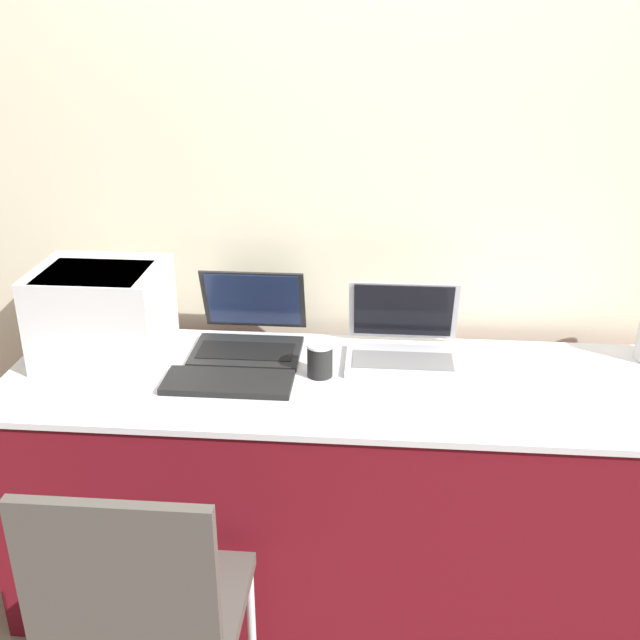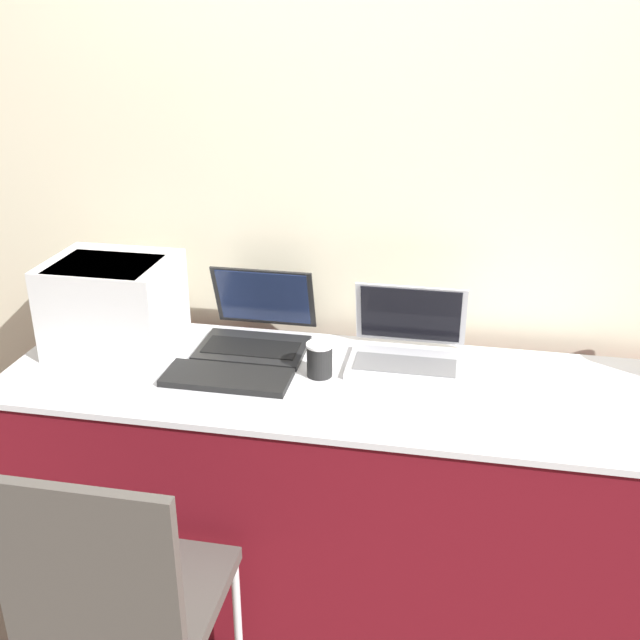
{
  "view_description": "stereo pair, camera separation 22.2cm",
  "coord_description": "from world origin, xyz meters",
  "px_view_note": "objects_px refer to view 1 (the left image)",
  "views": [
    {
      "loc": [
        0.06,
        -1.68,
        1.86
      ],
      "look_at": [
        -0.11,
        0.35,
        0.97
      ],
      "focal_mm": 42.0,
      "sensor_mm": 36.0,
      "label": 1
    },
    {
      "loc": [
        0.28,
        -1.65,
        1.86
      ],
      "look_at": [
        -0.11,
        0.35,
        0.97
      ],
      "focal_mm": 42.0,
      "sensor_mm": 36.0,
      "label": 2
    }
  ],
  "objects_px": {
    "printer": "(102,310)",
    "chair": "(143,610)",
    "laptop_left": "(249,332)",
    "laptop_right": "(403,343)",
    "external_keyboard": "(228,382)",
    "coffee_cup": "(320,360)"
  },
  "relations": [
    {
      "from": "laptop_left",
      "to": "coffee_cup",
      "type": "xyz_separation_m",
      "value": [
        0.25,
        -0.18,
        0.0
      ]
    },
    {
      "from": "laptop_left",
      "to": "chair",
      "type": "relative_size",
      "value": 0.38
    },
    {
      "from": "coffee_cup",
      "to": "chair",
      "type": "xyz_separation_m",
      "value": [
        -0.37,
        -0.7,
        -0.33
      ]
    },
    {
      "from": "printer",
      "to": "chair",
      "type": "height_order",
      "value": "printer"
    },
    {
      "from": "printer",
      "to": "external_keyboard",
      "type": "height_order",
      "value": "printer"
    },
    {
      "from": "laptop_right",
      "to": "coffee_cup",
      "type": "bearing_deg",
      "value": -149.94
    },
    {
      "from": "laptop_left",
      "to": "coffee_cup",
      "type": "bearing_deg",
      "value": -36.14
    },
    {
      "from": "laptop_left",
      "to": "external_keyboard",
      "type": "height_order",
      "value": "laptop_left"
    },
    {
      "from": "external_keyboard",
      "to": "chair",
      "type": "xyz_separation_m",
      "value": [
        -0.1,
        -0.62,
        -0.29
      ]
    },
    {
      "from": "printer",
      "to": "laptop_left",
      "type": "relative_size",
      "value": 1.12
    },
    {
      "from": "laptop_left",
      "to": "laptop_right",
      "type": "height_order",
      "value": "laptop_left"
    },
    {
      "from": "external_keyboard",
      "to": "chair",
      "type": "relative_size",
      "value": 0.42
    },
    {
      "from": "laptop_left",
      "to": "external_keyboard",
      "type": "bearing_deg",
      "value": -94.19
    },
    {
      "from": "external_keyboard",
      "to": "laptop_right",
      "type": "bearing_deg",
      "value": 24.21
    },
    {
      "from": "coffee_cup",
      "to": "chair",
      "type": "distance_m",
      "value": 0.86
    },
    {
      "from": "laptop_right",
      "to": "coffee_cup",
      "type": "height_order",
      "value": "laptop_right"
    },
    {
      "from": "printer",
      "to": "chair",
      "type": "bearing_deg",
      "value": -67.19
    },
    {
      "from": "laptop_left",
      "to": "laptop_right",
      "type": "distance_m",
      "value": 0.5
    },
    {
      "from": "printer",
      "to": "external_keyboard",
      "type": "bearing_deg",
      "value": -20.38
    },
    {
      "from": "chair",
      "to": "external_keyboard",
      "type": "bearing_deg",
      "value": 80.89
    },
    {
      "from": "external_keyboard",
      "to": "laptop_left",
      "type": "bearing_deg",
      "value": 85.81
    },
    {
      "from": "laptop_right",
      "to": "chair",
      "type": "height_order",
      "value": "laptop_right"
    }
  ]
}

